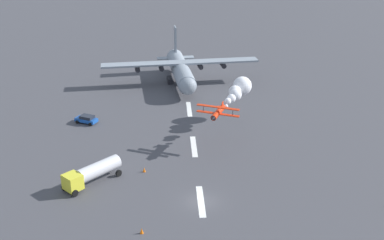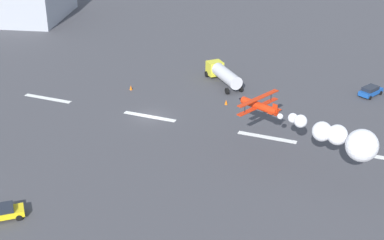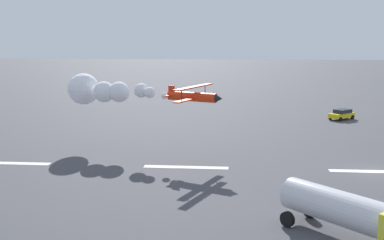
# 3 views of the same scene
# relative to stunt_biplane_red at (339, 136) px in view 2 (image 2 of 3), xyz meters

# --- Properties ---
(ground_plane) EXTENTS (440.00, 440.00, 0.00)m
(ground_plane) POSITION_rel_stunt_biplane_red_xyz_m (-27.32, 8.59, -6.22)
(ground_plane) COLOR #424247
(ground_plane) RESTS_ON ground
(runway_stripe_2) EXTENTS (8.00, 0.90, 0.01)m
(runway_stripe_2) POSITION_rel_stunt_biplane_red_xyz_m (-44.54, 8.59, -6.22)
(runway_stripe_2) COLOR white
(runway_stripe_2) RESTS_ON ground
(runway_stripe_3) EXTENTS (8.00, 0.90, 0.01)m
(runway_stripe_3) POSITION_rel_stunt_biplane_red_xyz_m (-27.32, 8.59, -6.22)
(runway_stripe_3) COLOR white
(runway_stripe_3) RESTS_ON ground
(runway_stripe_4) EXTENTS (8.00, 0.90, 0.01)m
(runway_stripe_4) POSITION_rel_stunt_biplane_red_xyz_m (-10.09, 8.59, -6.22)
(runway_stripe_4) COLOR white
(runway_stripe_4) RESTS_ON ground
(stunt_biplane_red) EXTENTS (17.99, 11.15, 3.56)m
(stunt_biplane_red) POSITION_rel_stunt_biplane_red_xyz_m (0.00, 0.00, 0.00)
(stunt_biplane_red) COLOR red
(fuel_tanker_truck) EXTENTS (8.12, 8.21, 2.90)m
(fuel_tanker_truck) POSITION_rel_stunt_biplane_red_xyz_m (-21.57, 24.03, -4.48)
(fuel_tanker_truck) COLOR yellow
(fuel_tanker_truck) RESTS_ON ground
(followme_car_yellow) EXTENTS (4.25, 4.00, 1.52)m
(followme_car_yellow) POSITION_rel_stunt_biplane_red_xyz_m (-30.72, -19.41, -5.41)
(followme_car_yellow) COLOR yellow
(followme_car_yellow) RESTS_ON ground
(airport_staff_sedan) EXTENTS (3.47, 4.50, 1.52)m
(airport_staff_sedan) POSITION_rel_stunt_biplane_red_xyz_m (0.99, 28.03, -5.41)
(airport_staff_sedan) COLOR #194CA5
(airport_staff_sedan) RESTS_ON ground
(traffic_cone_near) EXTENTS (0.44, 0.44, 0.75)m
(traffic_cone_near) POSITION_rel_stunt_biplane_red_xyz_m (-34.31, 16.37, -5.85)
(traffic_cone_near) COLOR orange
(traffic_cone_near) RESTS_ON ground
(traffic_cone_far) EXTENTS (0.44, 0.44, 0.75)m
(traffic_cone_far) POSITION_rel_stunt_biplane_red_xyz_m (-18.56, 16.62, -5.85)
(traffic_cone_far) COLOR orange
(traffic_cone_far) RESTS_ON ground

